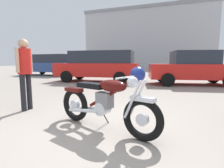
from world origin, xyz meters
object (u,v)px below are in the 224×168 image
Objects in this scene: red_hatchback_near at (49,64)px; dark_sedan_left at (99,65)px; vintage_motorcycle at (107,101)px; blue_hatchback_right at (193,68)px; bystander at (25,67)px.

red_hatchback_near and dark_sedan_left have the same top height.
dark_sedan_left is (5.56, -3.35, 0.00)m from red_hatchback_near.
blue_hatchback_right is (2.53, 6.60, 0.34)m from vintage_motorcycle.
blue_hatchback_right is 0.93× the size of dark_sedan_left.
bystander reaches higher than vintage_motorcycle.
vintage_motorcycle is at bearing 61.90° from blue_hatchback_right.
dark_sedan_left is (-0.27, 6.08, -0.08)m from bystander.
dark_sedan_left is (-2.45, 6.75, 0.45)m from vintage_motorcycle.
red_hatchback_near is at bearing 150.52° from vintage_motorcycle.
dark_sedan_left is at bearing -83.28° from bystander.
bystander is 0.34× the size of red_hatchback_near.
red_hatchback_near reaches higher than blue_hatchback_right.
bystander is 11.08m from red_hatchback_near.
red_hatchback_near is at bearing -32.07° from dark_sedan_left.
bystander is (-2.18, 0.66, 0.53)m from vintage_motorcycle.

